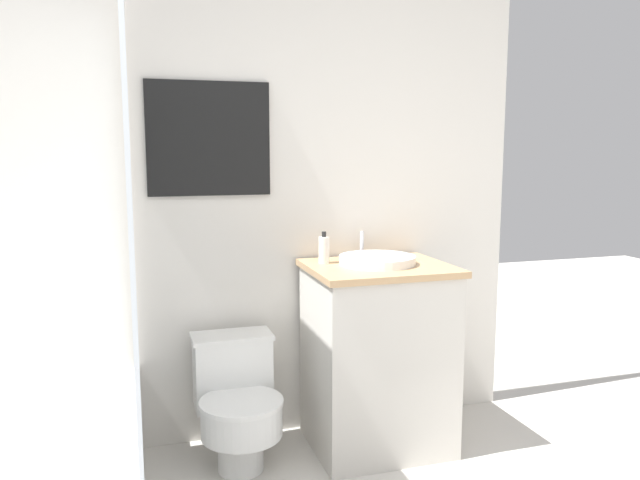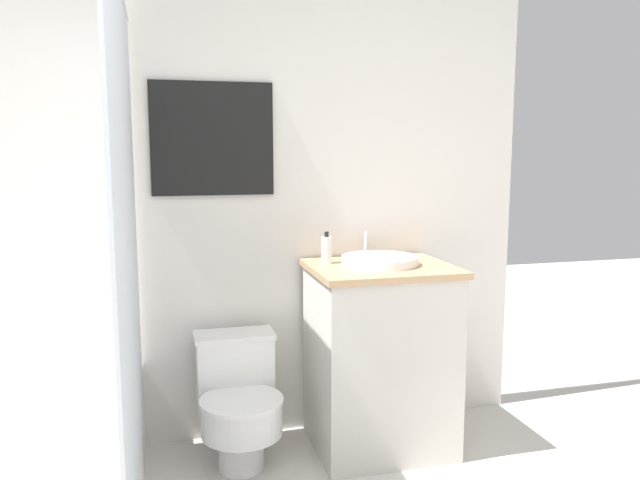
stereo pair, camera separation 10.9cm
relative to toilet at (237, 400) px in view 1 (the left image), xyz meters
The scene contains 5 objects.
wall_back 1.00m from the toilet, 98.25° to the left, with size 3.09×0.07×2.50m.
toilet is the anchor object (origin of this frame).
vanity 0.69m from the toilet, ahead, with size 0.65×0.55×0.89m.
sink 0.90m from the toilet, ahead, with size 0.36×0.39×0.13m.
soap_bottle 0.79m from the toilet, 12.09° to the left, with size 0.05×0.05×0.15m.
Camera 1 is at (-0.38, -0.74, 1.41)m, focal length 35.00 mm.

